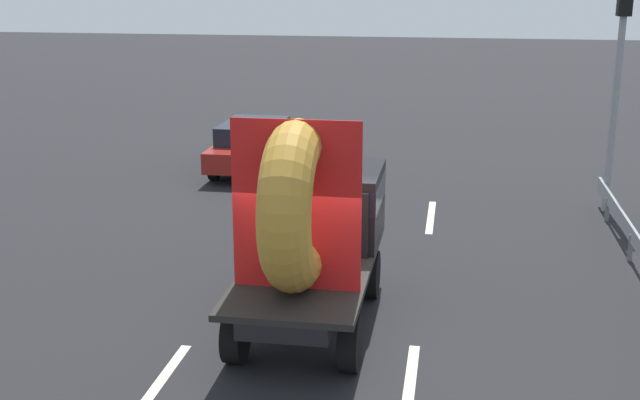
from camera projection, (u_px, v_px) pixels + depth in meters
The scene contains 8 objects.
ground_plane at pixel (320, 338), 12.94m from camera, with size 120.00×120.00×0.00m, color black.
flatbed_truck at pixel (312, 219), 13.18m from camera, with size 2.02×4.63×3.60m.
distant_sedan at pixel (254, 144), 23.63m from camera, with size 1.86×4.34×1.42m.
traffic_light at pixel (619, 60), 18.81m from camera, with size 0.42×0.36×5.50m.
lane_dash_left_near at pixel (160, 382), 11.55m from camera, with size 2.38×0.16×0.01m, color beige.
lane_dash_left_far at pixel (284, 213), 19.61m from camera, with size 2.97×0.16×0.01m, color beige.
lane_dash_right_near at pixel (411, 378), 11.67m from camera, with size 2.12×0.16×0.01m, color beige.
lane_dash_right_far at pixel (431, 217), 19.28m from camera, with size 2.64×0.16×0.01m, color beige.
Camera 1 is at (1.95, -11.70, 5.63)m, focal length 45.95 mm.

